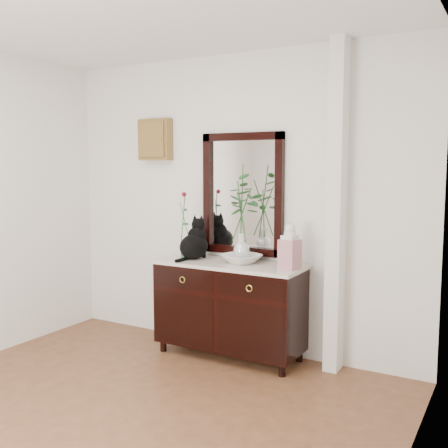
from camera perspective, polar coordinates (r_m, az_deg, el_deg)
The scene contains 11 objects.
ground_plane at distance 3.63m, azimuth -15.35°, elevation -21.92°, with size 3.60×4.00×0.02m, color brown.
wall_back at distance 4.81m, azimuth 1.02°, elevation 2.24°, with size 3.60×0.04×2.70m, color white.
pilaster at distance 4.35m, azimuth 12.17°, elevation 1.66°, with size 0.12×0.20×2.70m, color white.
sideboard at distance 4.69m, azimuth 0.61°, elevation -8.73°, with size 1.33×0.52×0.82m.
wall_mirror at distance 4.75m, azimuth 2.01°, elevation 3.27°, with size 0.80×0.06×1.10m.
key_cabinet at distance 5.23m, azimuth -7.49°, elevation 9.09°, with size 0.35×0.10×0.40m, color brown.
cat at distance 4.76m, azimuth -3.31°, elevation -1.57°, with size 0.27×0.33×0.38m, color black, non-canonical shape.
lotus_bowl at distance 4.57m, azimuth 1.92°, elevation -3.79°, with size 0.32×0.32×0.08m, color silver.
vase_branches at distance 4.52m, azimuth 1.94°, elevation 1.26°, with size 0.40×0.40×0.85m, color silver, non-canonical shape.
bud_vase_rose at distance 4.75m, azimuth -4.47°, elevation -0.11°, with size 0.08×0.08×0.62m, color #2E612C, non-canonical shape.
ginger_jar at distance 4.32m, azimuth 7.17°, elevation -2.33°, with size 0.15×0.15×0.39m, color silver, non-canonical shape.
Camera 1 is at (2.29, -2.24, 1.69)m, focal length 42.00 mm.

